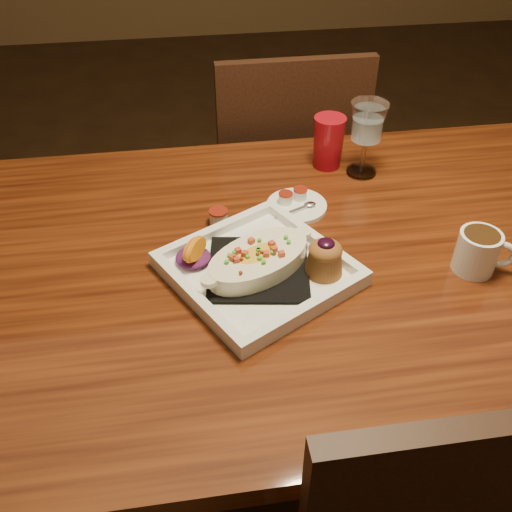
{
  "coord_description": "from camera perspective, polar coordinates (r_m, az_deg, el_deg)",
  "views": [
    {
      "loc": [
        -0.3,
        -0.81,
        1.44
      ],
      "look_at": [
        -0.18,
        -0.02,
        0.77
      ],
      "focal_mm": 40.0,
      "sensor_mm": 36.0,
      "label": 1
    }
  ],
  "objects": [
    {
      "name": "plate",
      "position": [
        1.02,
        0.82,
        -0.83
      ],
      "size": [
        0.39,
        0.39,
        0.08
      ],
      "rotation": [
        0.0,
        0.0,
        0.5
      ],
      "color": "white",
      "rests_on": "table"
    },
    {
      "name": "table",
      "position": [
        1.16,
        8.64,
        -3.1
      ],
      "size": [
        1.5,
        0.9,
        0.75
      ],
      "color": "maroon",
      "rests_on": "floor"
    },
    {
      "name": "creamer_loose",
      "position": [
        1.15,
        -3.77,
        3.95
      ],
      "size": [
        0.04,
        0.04,
        0.03
      ],
      "color": "white",
      "rests_on": "table"
    },
    {
      "name": "goblet",
      "position": [
        1.28,
        11.07,
        12.65
      ],
      "size": [
        0.08,
        0.08,
        0.17
      ],
      "color": "silver",
      "rests_on": "table"
    },
    {
      "name": "red_tumbler",
      "position": [
        1.33,
        7.25,
        11.22
      ],
      "size": [
        0.07,
        0.07,
        0.12
      ],
      "primitive_type": "cone",
      "color": "#AE0C1A",
      "rests_on": "table"
    },
    {
      "name": "coffee_mug",
      "position": [
        1.09,
        21.4,
        0.52
      ],
      "size": [
        0.1,
        0.08,
        0.08
      ],
      "rotation": [
        0.0,
        0.0,
        -0.35
      ],
      "color": "white",
      "rests_on": "table"
    },
    {
      "name": "floor",
      "position": [
        1.67,
        6.36,
        -19.75
      ],
      "size": [
        7.0,
        7.0,
        0.0
      ],
      "primitive_type": "plane",
      "color": "black",
      "rests_on": "ground"
    },
    {
      "name": "saucer",
      "position": [
        1.2,
        3.97,
        5.2
      ],
      "size": [
        0.13,
        0.13,
        0.09
      ],
      "color": "white",
      "rests_on": "table"
    },
    {
      "name": "chair_far",
      "position": [
        1.74,
        2.7,
        7.34
      ],
      "size": [
        0.42,
        0.42,
        0.93
      ],
      "rotation": [
        0.0,
        0.0,
        3.14
      ],
      "color": "black",
      "rests_on": "floor"
    }
  ]
}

